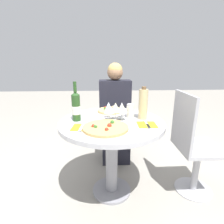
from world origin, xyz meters
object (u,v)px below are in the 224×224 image
(dining_table, at_px, (112,136))
(seated_diner, at_px, (115,117))
(chair_empty_side, at_px, (192,147))
(chair_behind_diner, at_px, (114,119))
(pizza_large, at_px, (105,127))
(wine_bottle, at_px, (76,107))
(tall_carafe, at_px, (143,104))

(dining_table, relative_size, seated_diner, 0.75)
(chair_empty_side, bearing_deg, chair_behind_diner, -142.18)
(chair_behind_diner, height_order, pizza_large, chair_behind_diner)
(chair_behind_diner, xyz_separation_m, seated_diner, (0.00, -0.15, 0.07))
(chair_behind_diner, distance_m, wine_bottle, 0.96)
(chair_behind_diner, distance_m, pizza_large, 1.05)
(dining_table, height_order, seated_diner, seated_diner)
(pizza_large, distance_m, wine_bottle, 0.34)
(seated_diner, xyz_separation_m, pizza_large, (-0.14, -0.86, 0.20))
(chair_behind_diner, height_order, tall_carafe, tall_carafe)
(pizza_large, xyz_separation_m, wine_bottle, (-0.24, 0.21, 0.11))
(dining_table, distance_m, chair_behind_diner, 0.83)
(chair_behind_diner, bearing_deg, pizza_large, 82.30)
(seated_diner, height_order, tall_carafe, seated_diner)
(chair_empty_side, xyz_separation_m, tall_carafe, (-0.46, 0.06, 0.39))
(chair_behind_diner, relative_size, seated_diner, 0.80)
(chair_behind_diner, relative_size, chair_empty_side, 1.00)
(chair_behind_diner, bearing_deg, dining_table, 84.47)
(chair_behind_diner, xyz_separation_m, pizza_large, (-0.14, -1.01, 0.27))
(seated_diner, relative_size, pizza_large, 3.44)
(pizza_large, bearing_deg, chair_behind_diner, 82.30)
(chair_behind_diner, relative_size, tall_carafe, 3.36)
(chair_empty_side, bearing_deg, dining_table, -91.79)
(pizza_large, relative_size, wine_bottle, 1.04)
(chair_behind_diner, xyz_separation_m, chair_empty_side, (0.66, -0.84, 0.00))
(chair_empty_side, height_order, pizza_large, chair_empty_side)
(chair_empty_side, xyz_separation_m, wine_bottle, (-1.04, 0.05, 0.38))
(seated_diner, height_order, chair_empty_side, seated_diner)
(dining_table, distance_m, pizza_large, 0.25)
(dining_table, relative_size, tall_carafe, 3.14)
(chair_empty_side, distance_m, wine_bottle, 1.10)
(dining_table, bearing_deg, chair_empty_side, -1.79)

